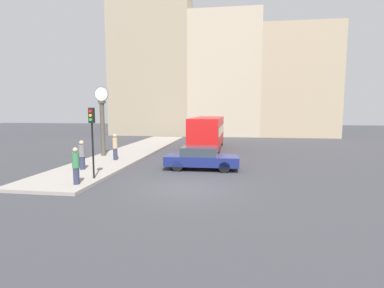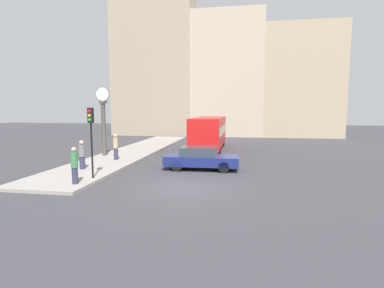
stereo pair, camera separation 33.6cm
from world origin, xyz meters
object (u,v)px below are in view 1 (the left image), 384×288
sedan_car (201,158)px  pedestrian_tan_coat (115,147)px  bus_distant (208,131)px  pedestrian_grey_jacket (82,155)px  pedestrian_green_hoodie (76,166)px  traffic_light_near (92,128)px  street_clock (102,122)px

sedan_car → pedestrian_tan_coat: (-6.18, 1.61, 0.38)m
sedan_car → bus_distant: bearing=93.1°
pedestrian_grey_jacket → pedestrian_green_hoodie: 3.64m
pedestrian_grey_jacket → traffic_light_near: bearing=-50.0°
bus_distant → pedestrian_green_hoodie: size_ratio=5.44×
pedestrian_grey_jacket → street_clock: bearing=101.8°
pedestrian_grey_jacket → pedestrian_green_hoodie: size_ratio=0.98×
sedan_car → street_clock: 8.75m
traffic_light_near → pedestrian_tan_coat: 5.83m
bus_distant → sedan_car: bearing=-86.9°
sedan_car → street_clock: bearing=157.2°
traffic_light_near → pedestrian_grey_jacket: 3.19m
bus_distant → pedestrian_green_hoodie: bus_distant is taller
sedan_car → traffic_light_near: size_ratio=1.25×
sedan_car → pedestrian_grey_jacket: (-6.78, -1.80, 0.31)m
traffic_light_near → sedan_car: bearing=37.5°
bus_distant → pedestrian_tan_coat: size_ratio=5.23×
street_clock → pedestrian_tan_coat: 2.89m
traffic_light_near → street_clock: (-2.80, 7.17, 0.01)m
pedestrian_tan_coat → pedestrian_green_hoodie: bearing=-82.4°
traffic_light_near → pedestrian_tan_coat: (-1.14, 5.48, -1.64)m
street_clock → pedestrian_green_hoodie: bearing=-73.1°
traffic_light_near → pedestrian_green_hoodie: bearing=-100.6°
sedan_car → street_clock: street_clock is taller
traffic_light_near → street_clock: 7.70m
traffic_light_near → pedestrian_tan_coat: bearing=101.7°
street_clock → pedestrian_grey_jacket: street_clock is taller
bus_distant → pedestrian_grey_jacket: size_ratio=5.57×
bus_distant → street_clock: (-7.33, -6.05, 1.06)m
traffic_light_near → pedestrian_grey_jacket: traffic_light_near is taller
street_clock → pedestrian_grey_jacket: (1.06, -5.11, -1.72)m
pedestrian_grey_jacket → pedestrian_green_hoodie: bearing=-65.7°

